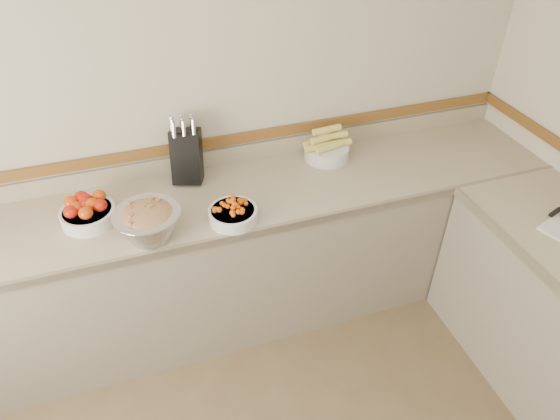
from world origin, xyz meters
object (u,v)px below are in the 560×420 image
object	(u,v)px
rhubarb_bowl	(148,222)
knife_block	(187,155)
tomato_bowl	(87,211)
cherry_tomato_bowl	(233,213)
corn_bowl	(327,148)

from	to	relation	value
rhubarb_bowl	knife_block	bearing A→B (deg)	58.51
tomato_bowl	cherry_tomato_bowl	bearing A→B (deg)	-17.88
tomato_bowl	corn_bowl	distance (m)	1.35
knife_block	corn_bowl	distance (m)	0.81
cherry_tomato_bowl	corn_bowl	distance (m)	0.77
cherry_tomato_bowl	rhubarb_bowl	distance (m)	0.41
rhubarb_bowl	cherry_tomato_bowl	bearing A→B (deg)	-0.05
tomato_bowl	corn_bowl	xyz separation A→B (m)	(1.34, 0.17, 0.00)
rhubarb_bowl	corn_bowl	bearing A→B (deg)	20.08
knife_block	cherry_tomato_bowl	distance (m)	0.47
knife_block	tomato_bowl	world-z (taller)	knife_block
cherry_tomato_bowl	corn_bowl	xyz separation A→B (m)	(0.66, 0.39, 0.02)
tomato_bowl	corn_bowl	bearing A→B (deg)	7.27
knife_block	rhubarb_bowl	distance (m)	0.51
corn_bowl	knife_block	bearing A→B (deg)	177.12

